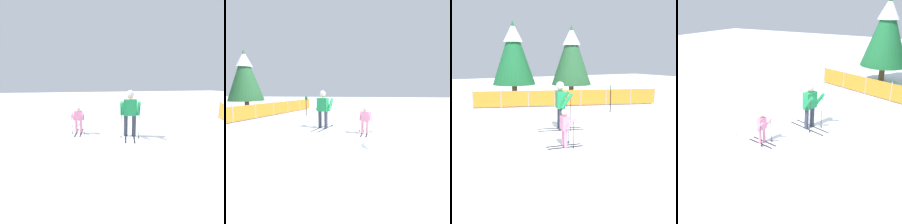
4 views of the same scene
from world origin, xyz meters
TOP-DOWN VIEW (x-y plane):
  - ground_plane at (0.00, 0.00)m, footprint 60.00×60.00m
  - skier_adult at (-0.20, 0.12)m, footprint 1.75×0.91m
  - skier_child at (-1.06, -1.84)m, footprint 1.13×0.55m
  - safety_fence at (2.53, 4.59)m, footprint 9.80×3.41m
  - conifer_far at (3.96, 6.79)m, footprint 2.54×2.54m
  - trail_marker at (3.57, 2.06)m, footprint 0.16×0.25m
  - snow_mound at (-2.62, -2.06)m, footprint 0.90×0.76m

SIDE VIEW (x-z plane):
  - ground_plane at x=0.00m, z-range 0.00..0.00m
  - snow_mound at x=-2.62m, z-range -0.18..0.18m
  - safety_fence at x=2.53m, z-range 0.00..1.00m
  - skier_child at x=-1.06m, z-range 0.10..1.27m
  - trail_marker at x=3.57m, z-range 0.16..1.53m
  - skier_adult at x=-0.20m, z-range 0.17..1.99m
  - conifer_far at x=3.96m, z-range 0.56..5.27m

